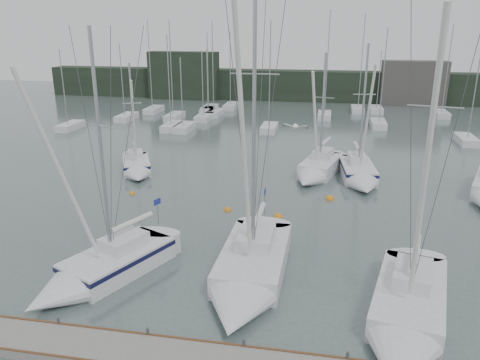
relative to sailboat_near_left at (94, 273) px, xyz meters
name	(u,v)px	position (x,y,z in m)	size (l,w,h in m)	color
ground	(218,295)	(6.37, 0.14, -0.58)	(160.00, 160.00, 0.00)	#4C5D59
dock	(188,360)	(6.37, -4.86, -0.38)	(24.00, 2.00, 0.40)	slate
far_treeline	(300,86)	(6.37, 62.14, 1.92)	(90.00, 4.00, 5.00)	black
far_building_left	(184,76)	(-13.63, 60.14, 3.42)	(12.00, 3.00, 8.00)	black
far_building_right	(413,83)	(24.37, 60.14, 2.92)	(10.00, 3.00, 7.00)	#44423F
mast_forest	(265,117)	(2.79, 43.44, -0.11)	(53.91, 23.75, 14.35)	silver
sailboat_near_left	(94,273)	(0.00, 0.00, 0.00)	(6.00, 8.74, 13.41)	silver
sailboat_near_center	(247,280)	(7.68, 0.78, 0.00)	(3.40, 10.46, 17.56)	silver
sailboat_near_right	(406,322)	(14.85, -1.36, -0.02)	(4.97, 10.03, 15.96)	silver
sailboat_mid_a	(137,168)	(-4.93, 17.51, -0.04)	(4.75, 6.81, 10.16)	silver
sailboat_mid_c	(316,171)	(10.46, 19.40, 0.02)	(4.48, 8.39, 11.09)	silver
sailboat_mid_d	(360,176)	(14.06, 18.83, 0.01)	(3.35, 8.35, 11.91)	silver
buoy_a	(228,210)	(4.58, 10.78, -0.58)	(0.55, 0.55, 0.55)	orange
buoy_b	(330,199)	(11.65, 14.37, -0.58)	(0.66, 0.66, 0.66)	orange
buoy_c	(132,194)	(-3.36, 12.72, -0.58)	(0.46, 0.46, 0.46)	orange
seagull	(295,126)	(9.65, 2.45, 7.38)	(1.12, 0.53, 0.22)	white
buoy_d	(278,218)	(8.21, 10.16, -0.58)	(0.65, 0.65, 0.65)	orange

